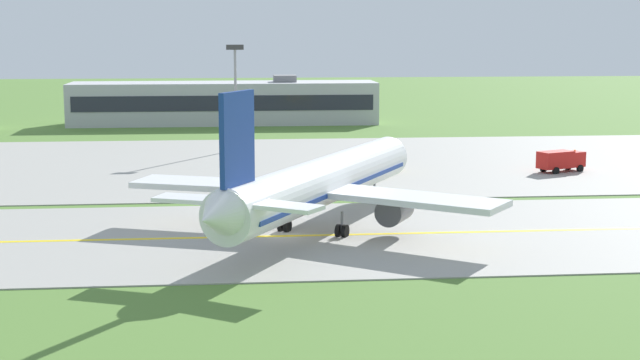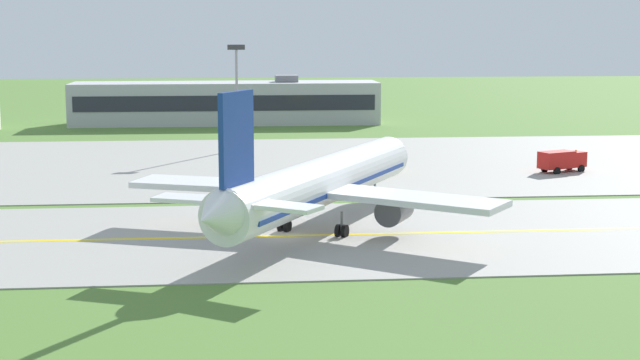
% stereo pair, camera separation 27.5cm
% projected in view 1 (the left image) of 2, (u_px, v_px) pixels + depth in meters
% --- Properties ---
extents(ground_plane, '(500.00, 500.00, 0.00)m').
position_uv_depth(ground_plane, '(288.00, 237.00, 77.12)').
color(ground_plane, '#517A33').
extents(taxiway_strip, '(240.00, 28.00, 0.10)m').
position_uv_depth(taxiway_strip, '(288.00, 237.00, 77.11)').
color(taxiway_strip, '#9E9B93').
rests_on(taxiway_strip, ground).
extents(apron_pad, '(140.00, 52.00, 0.10)m').
position_uv_depth(apron_pad, '(346.00, 163.00, 119.33)').
color(apron_pad, '#9E9B93').
rests_on(apron_pad, ground).
extents(taxiway_centreline, '(220.00, 0.60, 0.01)m').
position_uv_depth(taxiway_centreline, '(288.00, 236.00, 77.10)').
color(taxiway_centreline, yellow).
rests_on(taxiway_centreline, taxiway_strip).
extents(airplane_lead, '(30.24, 36.39, 12.70)m').
position_uv_depth(airplane_lead, '(320.00, 183.00, 78.64)').
color(airplane_lead, white).
rests_on(airplane_lead, ground).
extents(service_truck_baggage, '(6.34, 3.90, 2.60)m').
position_uv_depth(service_truck_baggage, '(365.00, 160.00, 110.72)').
color(service_truck_baggage, yellow).
rests_on(service_truck_baggage, ground).
extents(service_truck_catering, '(6.32, 4.25, 2.60)m').
position_uv_depth(service_truck_catering, '(561.00, 160.00, 111.35)').
color(service_truck_catering, red).
rests_on(service_truck_catering, ground).
extents(terminal_building, '(54.29, 10.86, 8.62)m').
position_uv_depth(terminal_building, '(225.00, 103.00, 167.82)').
color(terminal_building, '#B2B2B7').
rests_on(terminal_building, ground).
extents(apron_light_mast, '(2.40, 0.50, 14.70)m').
position_uv_depth(apron_light_mast, '(235.00, 84.00, 129.90)').
color(apron_light_mast, gray).
rests_on(apron_light_mast, ground).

